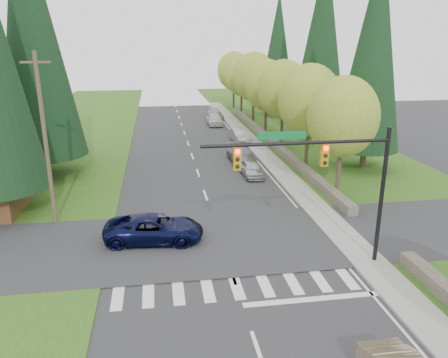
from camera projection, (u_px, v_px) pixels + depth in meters
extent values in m
plane|color=#28282B|center=(252.00, 333.00, 16.46)|extent=(120.00, 120.00, 0.00)
cube|color=#245516|center=(351.00, 169.00, 37.17)|extent=(14.00, 110.00, 0.06)
cube|color=#245516|center=(30.00, 184.00, 33.37)|extent=(14.00, 110.00, 0.06)
cube|color=#28282B|center=(221.00, 241.00, 23.98)|extent=(120.00, 8.00, 0.10)
cube|color=gray|center=(275.00, 165.00, 38.15)|extent=(1.80, 80.00, 0.13)
cube|color=gray|center=(266.00, 166.00, 38.03)|extent=(0.20, 80.00, 0.13)
cube|color=#4C4438|center=(271.00, 141.00, 45.84)|extent=(0.70, 40.00, 0.70)
cylinder|color=black|center=(381.00, 198.00, 20.71)|extent=(0.20, 0.20, 6.80)
cylinder|color=black|center=(297.00, 143.00, 19.22)|extent=(8.60, 0.16, 0.16)
cube|color=#0C662D|center=(282.00, 136.00, 19.06)|extent=(2.20, 0.04, 0.35)
cube|color=#BF8C0C|center=(324.00, 155.00, 19.60)|extent=(0.32, 0.24, 1.00)
sphere|color=#FF0C05|center=(326.00, 148.00, 19.36)|extent=(0.22, 0.22, 0.22)
cube|color=#BF8C0C|center=(237.00, 159.00, 19.01)|extent=(0.32, 0.24, 1.00)
sphere|color=#FF0C05|center=(238.00, 152.00, 18.77)|extent=(0.22, 0.22, 0.22)
cylinder|color=#473828|center=(46.00, 142.00, 24.83)|extent=(0.24, 0.24, 10.00)
cube|color=#473828|center=(35.00, 62.00, 23.49)|extent=(1.60, 0.10, 0.12)
cylinder|color=#38281C|center=(339.00, 163.00, 30.25)|extent=(0.32, 0.32, 4.76)
ellipsoid|color=#507A21|center=(343.00, 117.00, 29.27)|extent=(4.80, 4.80, 5.52)
cylinder|color=#38281C|center=(307.00, 140.00, 36.83)|extent=(0.32, 0.32, 4.93)
ellipsoid|color=#507A21|center=(309.00, 100.00, 35.81)|extent=(5.20, 5.20, 5.98)
cylinder|color=#38281C|center=(282.00, 124.00, 43.37)|extent=(0.32, 0.32, 5.04)
ellipsoid|color=#507A21|center=(283.00, 89.00, 42.33)|extent=(5.00, 5.00, 5.75)
cylinder|color=#38281C|center=(266.00, 114.00, 50.01)|extent=(0.32, 0.32, 4.82)
ellipsoid|color=#507A21|center=(266.00, 85.00, 49.01)|extent=(5.00, 5.00, 5.75)
cylinder|color=#38281C|center=(253.00, 104.00, 56.56)|extent=(0.32, 0.32, 5.15)
ellipsoid|color=#507A21|center=(254.00, 77.00, 55.49)|extent=(5.40, 5.40, 6.21)
cylinder|color=#38281C|center=(241.00, 99.00, 63.18)|extent=(0.32, 0.32, 4.70)
ellipsoid|color=#507A21|center=(242.00, 76.00, 62.21)|extent=(4.80, 4.80, 5.52)
cylinder|color=#38281C|center=(234.00, 92.00, 69.74)|extent=(0.32, 0.32, 4.98)
ellipsoid|color=#507A21|center=(234.00, 71.00, 68.71)|extent=(5.20, 5.20, 5.98)
cylinder|color=#38281C|center=(3.00, 199.00, 27.42)|extent=(0.50, 0.50, 2.00)
cylinder|color=#38281C|center=(48.00, 164.00, 35.10)|extent=(0.50, 0.50, 2.00)
cone|color=black|center=(31.00, 29.00, 31.96)|extent=(6.46, 6.46, 19.00)
cylinder|color=#38281C|center=(40.00, 148.00, 40.45)|extent=(0.50, 0.50, 2.00)
cone|color=black|center=(26.00, 43.00, 37.62)|extent=(5.78, 5.78, 17.00)
cylinder|color=#38281C|center=(363.00, 158.00, 37.02)|extent=(0.50, 0.50, 2.00)
cone|color=black|center=(374.00, 50.00, 34.34)|extent=(5.44, 5.44, 16.00)
cylinder|color=#38281C|center=(316.00, 126.00, 50.34)|extent=(0.50, 0.50, 2.00)
cone|color=black|center=(322.00, 37.00, 47.36)|extent=(6.12, 6.12, 18.00)
cylinder|color=#38281C|center=(276.00, 109.00, 63.37)|extent=(0.50, 0.50, 2.00)
cone|color=black|center=(278.00, 49.00, 60.84)|extent=(5.10, 5.10, 15.00)
imported|color=black|center=(154.00, 229.00, 23.74)|extent=(5.55, 2.96, 1.48)
imported|color=#AFAFB4|center=(251.00, 169.00, 35.20)|extent=(1.58, 3.75, 1.27)
imported|color=slate|center=(241.00, 154.00, 39.23)|extent=(2.06, 5.04, 1.46)
imported|color=#9D9DA1|center=(240.00, 135.00, 46.98)|extent=(1.82, 4.37, 1.41)
imported|color=silver|center=(215.00, 119.00, 56.24)|extent=(1.84, 4.51, 1.53)
imported|color=#9A9A9F|center=(215.00, 114.00, 60.72)|extent=(2.06, 4.46, 1.26)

